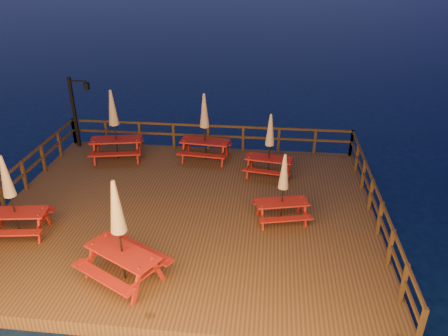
# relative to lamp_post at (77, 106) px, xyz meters

# --- Properties ---
(ground) EXTENTS (500.00, 500.00, 0.00)m
(ground) POSITION_rel_lamp_post_xyz_m (5.39, -4.55, -2.20)
(ground) COLOR black
(ground) RESTS_ON ground
(deck) EXTENTS (12.00, 10.00, 0.40)m
(deck) POSITION_rel_lamp_post_xyz_m (5.39, -4.55, -2.00)
(deck) COLOR #432E15
(deck) RESTS_ON ground
(deck_piles) EXTENTS (11.44, 9.44, 1.40)m
(deck_piles) POSITION_rel_lamp_post_xyz_m (5.39, -4.55, -2.50)
(deck_piles) COLOR #31220F
(deck_piles) RESTS_ON ground
(railing) EXTENTS (11.80, 9.75, 1.10)m
(railing) POSITION_rel_lamp_post_xyz_m (5.39, -2.77, -1.03)
(railing) COLOR #31220F
(railing) RESTS_ON deck
(lamp_post) EXTENTS (0.85, 0.18, 3.00)m
(lamp_post) POSITION_rel_lamp_post_xyz_m (0.00, 0.00, 0.00)
(lamp_post) COLOR black
(lamp_post) RESTS_ON deck
(picnic_table_0) EXTENTS (2.28, 2.00, 2.85)m
(picnic_table_0) POSITION_rel_lamp_post_xyz_m (1.91, -1.04, -0.32)
(picnic_table_0) COLOR maroon
(picnic_table_0) RESTS_ON deck
(picnic_table_1) EXTENTS (1.89, 1.64, 2.42)m
(picnic_table_1) POSITION_rel_lamp_post_xyz_m (7.95, -1.84, -0.54)
(picnic_table_1) COLOR maroon
(picnic_table_1) RESTS_ON deck
(picnic_table_2) EXTENTS (1.86, 1.65, 2.28)m
(picnic_table_2) POSITION_rel_lamp_post_xyz_m (8.41, -4.84, -0.61)
(picnic_table_2) COLOR maroon
(picnic_table_2) RESTS_ON deck
(picnic_table_3) EXTENTS (2.53, 2.40, 2.85)m
(picnic_table_3) POSITION_rel_lamp_post_xyz_m (4.43, -7.97, -0.32)
(picnic_table_3) COLOR maroon
(picnic_table_3) RESTS_ON deck
(picnic_table_4) EXTENTS (1.98, 1.71, 2.56)m
(picnic_table_4) POSITION_rel_lamp_post_xyz_m (0.71, -6.42, -0.46)
(picnic_table_4) COLOR maroon
(picnic_table_4) RESTS_ON deck
(picnic_table_5) EXTENTS (2.05, 1.75, 2.73)m
(picnic_table_5) POSITION_rel_lamp_post_xyz_m (5.41, -0.72, -0.38)
(picnic_table_5) COLOR maroon
(picnic_table_5) RESTS_ON deck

